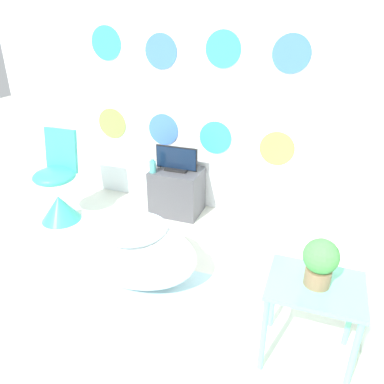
{
  "coord_description": "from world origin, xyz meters",
  "views": [
    {
      "loc": [
        1.21,
        -1.12,
        1.8
      ],
      "look_at": [
        0.43,
        1.02,
        0.7
      ],
      "focal_mm": 35.0,
      "sensor_mm": 36.0,
      "label": 1
    }
  ],
  "objects_px": {
    "chair": "(58,193)",
    "potted_plant_left": "(320,261)",
    "bathtub": "(135,253)",
    "tv": "(176,160)",
    "vase": "(153,167)"
  },
  "relations": [
    {
      "from": "potted_plant_left",
      "to": "bathtub",
      "type": "bearing_deg",
      "value": 166.51
    },
    {
      "from": "bathtub",
      "to": "vase",
      "type": "bearing_deg",
      "value": 107.43
    },
    {
      "from": "bathtub",
      "to": "tv",
      "type": "xyz_separation_m",
      "value": [
        -0.11,
        1.07,
        0.32
      ]
    },
    {
      "from": "chair",
      "to": "vase",
      "type": "distance_m",
      "value": 0.92
    },
    {
      "from": "vase",
      "to": "tv",
      "type": "bearing_deg",
      "value": 33.57
    },
    {
      "from": "bathtub",
      "to": "vase",
      "type": "xyz_separation_m",
      "value": [
        -0.3,
        0.94,
        0.28
      ]
    },
    {
      "from": "bathtub",
      "to": "vase",
      "type": "height_order",
      "value": "vase"
    },
    {
      "from": "vase",
      "to": "potted_plant_left",
      "type": "height_order",
      "value": "potted_plant_left"
    },
    {
      "from": "bathtub",
      "to": "potted_plant_left",
      "type": "bearing_deg",
      "value": -13.49
    },
    {
      "from": "chair",
      "to": "tv",
      "type": "height_order",
      "value": "chair"
    },
    {
      "from": "chair",
      "to": "tv",
      "type": "distance_m",
      "value": 1.15
    },
    {
      "from": "tv",
      "to": "potted_plant_left",
      "type": "height_order",
      "value": "potted_plant_left"
    },
    {
      "from": "chair",
      "to": "vase",
      "type": "bearing_deg",
      "value": 26.27
    },
    {
      "from": "chair",
      "to": "potted_plant_left",
      "type": "bearing_deg",
      "value": -19.9
    },
    {
      "from": "chair",
      "to": "potted_plant_left",
      "type": "xyz_separation_m",
      "value": [
        2.33,
        -0.85,
        0.39
      ]
    }
  ]
}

